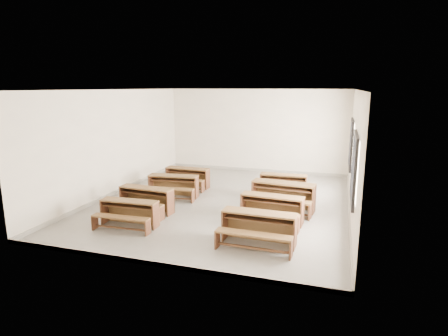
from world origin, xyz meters
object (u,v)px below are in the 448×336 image
(desk_set_4, at_px, (258,226))
(desk_set_3, at_px, (187,176))
(desk_set_0, at_px, (129,211))
(desk_set_7, at_px, (283,183))
(desk_set_6, at_px, (283,194))
(desk_set_1, at_px, (146,198))
(desk_set_5, at_px, (271,207))
(desk_set_2, at_px, (173,185))

(desk_set_4, bearing_deg, desk_set_3, 132.01)
(desk_set_0, distance_m, desk_set_7, 4.90)
(desk_set_0, relative_size, desk_set_7, 0.99)
(desk_set_4, distance_m, desk_set_6, 2.43)
(desk_set_1, distance_m, desk_set_3, 2.66)
(desk_set_3, relative_size, desk_set_7, 1.02)
(desk_set_0, height_order, desk_set_1, desk_set_1)
(desk_set_4, xyz_separation_m, desk_set_5, (0.03, 1.37, -0.01))
(desk_set_4, bearing_deg, desk_set_2, 142.07)
(desk_set_1, xyz_separation_m, desk_set_3, (0.07, 2.66, -0.01))
(desk_set_3, relative_size, desk_set_6, 0.83)
(desk_set_0, distance_m, desk_set_6, 4.05)
(desk_set_0, bearing_deg, desk_set_4, -4.52)
(desk_set_2, xyz_separation_m, desk_set_7, (3.13, 1.26, -0.02))
(desk_set_0, distance_m, desk_set_4, 3.19)
(desk_set_0, bearing_deg, desk_set_6, 32.46)
(desk_set_1, bearing_deg, desk_set_5, 7.93)
(desk_set_6, bearing_deg, desk_set_5, -90.50)
(desk_set_1, height_order, desk_set_2, desk_set_2)
(desk_set_6, height_order, desk_set_7, desk_set_6)
(desk_set_0, bearing_deg, desk_set_2, 88.22)
(desk_set_2, distance_m, desk_set_3, 1.16)
(desk_set_0, relative_size, desk_set_2, 0.91)
(desk_set_5, bearing_deg, desk_set_2, 162.32)
(desk_set_3, xyz_separation_m, desk_set_6, (3.38, -1.39, 0.06))
(desk_set_0, distance_m, desk_set_3, 3.69)
(desk_set_1, bearing_deg, desk_set_2, 90.48)
(desk_set_2, relative_size, desk_set_4, 0.99)
(desk_set_2, distance_m, desk_set_7, 3.38)
(desk_set_1, xyz_separation_m, desk_set_7, (3.23, 2.75, -0.02))
(desk_set_5, xyz_separation_m, desk_set_6, (0.11, 1.06, 0.04))
(desk_set_0, xyz_separation_m, desk_set_3, (-0.05, 3.69, 0.02))
(desk_set_6, bearing_deg, desk_set_4, -87.71)
(desk_set_4, distance_m, desk_set_5, 1.37)
(desk_set_1, height_order, desk_set_3, desk_set_1)
(desk_set_1, distance_m, desk_set_7, 4.25)
(desk_set_5, distance_m, desk_set_7, 2.55)
(desk_set_5, bearing_deg, desk_set_3, 147.16)
(desk_set_0, height_order, desk_set_2, desk_set_2)
(desk_set_4, height_order, desk_set_6, desk_set_6)
(desk_set_2, height_order, desk_set_3, desk_set_2)
(desk_set_2, distance_m, desk_set_6, 3.35)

